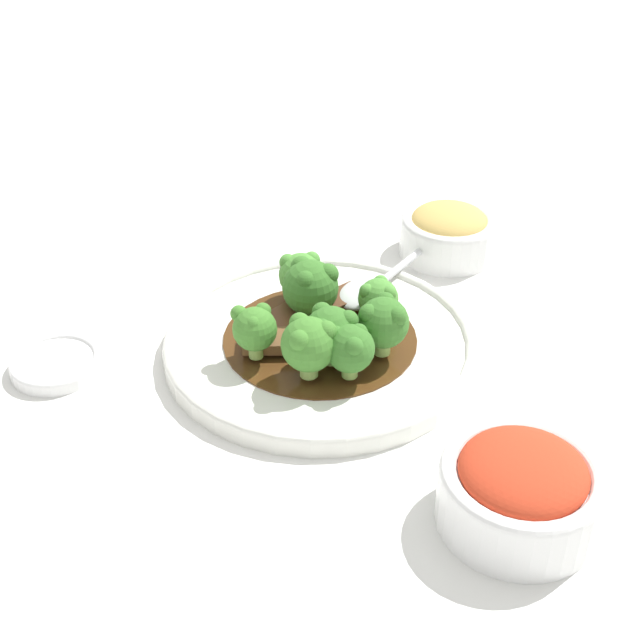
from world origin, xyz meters
TOP-DOWN VIEW (x-y plane):
  - ground_plane at (0.00, 0.00)m, footprint 4.00×4.00m
  - main_plate at (0.00, 0.00)m, footprint 0.27×0.27m
  - beef_strip_0 at (0.03, -0.04)m, footprint 0.03×0.05m
  - beef_strip_1 at (-0.00, 0.03)m, footprint 0.06×0.08m
  - beef_strip_2 at (-0.01, -0.03)m, footprint 0.04×0.06m
  - beef_strip_3 at (0.03, 0.02)m, footprint 0.04×0.05m
  - broccoli_floret_0 at (-0.04, 0.01)m, footprint 0.04×0.04m
  - broccoli_floret_1 at (-0.06, 0.01)m, footprint 0.04×0.04m
  - broccoli_floret_2 at (-0.05, -0.03)m, footprint 0.04×0.04m
  - broccoli_floret_3 at (0.03, -0.01)m, footprint 0.05×0.05m
  - broccoli_floret_4 at (0.06, -0.02)m, footprint 0.04×0.04m
  - broccoli_floret_5 at (-0.01, -0.05)m, footprint 0.04×0.04m
  - broccoli_floret_6 at (-0.04, 0.04)m, footprint 0.04×0.04m
  - broccoli_floret_7 at (0.00, 0.06)m, footprint 0.04×0.04m
  - serving_spoon at (0.04, -0.08)m, footprint 0.12×0.22m
  - side_bowl_kimchi at (-0.24, -0.02)m, footprint 0.11×0.11m
  - side_bowl_appetizer at (0.08, -0.20)m, footprint 0.10×0.10m
  - sauce_dish at (0.09, 0.20)m, footprint 0.08×0.08m

SIDE VIEW (x-z plane):
  - ground_plane at x=0.00m, z-range 0.00..0.00m
  - sauce_dish at x=0.09m, z-range 0.00..0.01m
  - main_plate at x=0.00m, z-range 0.00..0.02m
  - beef_strip_2 at x=-0.01m, z-range 0.02..0.03m
  - beef_strip_3 at x=0.03m, z-range 0.02..0.03m
  - beef_strip_1 at x=0.00m, z-range 0.02..0.03m
  - beef_strip_0 at x=0.03m, z-range 0.02..0.03m
  - serving_spoon at x=0.04m, z-range 0.02..0.03m
  - side_bowl_appetizer at x=0.08m, z-range 0.00..0.05m
  - side_bowl_kimchi at x=-0.24m, z-range 0.00..0.06m
  - broccoli_floret_5 at x=-0.01m, z-range 0.02..0.06m
  - broccoli_floret_4 at x=0.06m, z-range 0.02..0.06m
  - broccoli_floret_1 at x=-0.06m, z-range 0.02..0.07m
  - broccoli_floret_7 at x=0.00m, z-range 0.02..0.07m
  - broccoli_floret_0 at x=-0.04m, z-range 0.02..0.07m
  - broccoli_floret_3 at x=0.03m, z-range 0.02..0.07m
  - broccoli_floret_2 at x=-0.05m, z-range 0.02..0.08m
  - broccoli_floret_6 at x=-0.04m, z-range 0.02..0.08m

